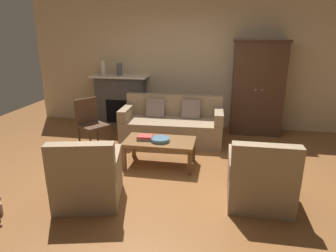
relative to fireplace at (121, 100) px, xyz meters
name	(u,v)px	position (x,y,z in m)	size (l,w,h in m)	color
ground_plane	(171,173)	(1.55, -2.30, -0.57)	(9.60, 9.60, 0.00)	brown
back_wall	(191,63)	(1.55, 0.25, 0.83)	(7.20, 0.10, 2.80)	beige
fireplace	(121,100)	(0.00, 0.00, 0.00)	(1.26, 0.48, 1.12)	#4C4947
armoire	(257,88)	(2.95, -0.08, 0.39)	(1.06, 0.57, 1.91)	#472D1E
couch	(172,125)	(1.33, -0.89, -0.25)	(1.95, 0.92, 0.86)	#937A5B
coffee_table	(160,143)	(1.33, -2.04, -0.20)	(1.10, 0.60, 0.42)	brown
fruit_bowl	(160,140)	(1.34, -2.09, -0.12)	(0.30, 0.30, 0.06)	slate
book_stack	(145,138)	(1.09, -2.06, -0.12)	(0.25, 0.19, 0.07)	gray
mantel_vase_cream	(103,68)	(-0.38, -0.02, 0.71)	(0.11, 0.11, 0.32)	beige
mantel_vase_slate	(119,69)	(0.00, -0.02, 0.69)	(0.12, 0.12, 0.27)	#565B66
armchair_near_left	(88,179)	(0.68, -3.28, -0.25)	(0.92, 0.93, 0.88)	#997F60
armchair_near_right	(260,181)	(2.77, -2.94, -0.25)	(0.79, 0.78, 0.88)	#997F60
side_chair_wooden	(90,120)	(-0.08, -1.50, -0.06)	(0.61, 0.61, 0.90)	#472D1E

